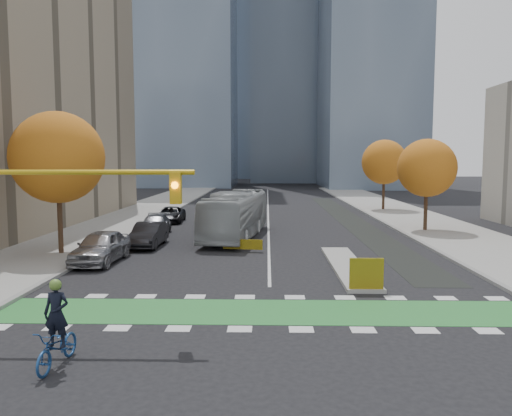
{
  "coord_description": "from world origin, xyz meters",
  "views": [
    {
      "loc": [
        -0.12,
        -16.14,
        5.49
      ],
      "look_at": [
        -0.69,
        9.56,
        3.0
      ],
      "focal_mm": 35.0,
      "sensor_mm": 36.0,
      "label": 1
    }
  ],
  "objects_px": {
    "tree_west": "(58,158)",
    "tree_east_near": "(427,168)",
    "cyclist": "(57,338)",
    "parked_car_c": "(155,225)",
    "bus": "(236,214)",
    "parked_car_d": "(171,215)",
    "traffic_signal_west": "(22,206)",
    "parked_car_b": "(148,235)",
    "tree_east_far": "(384,162)",
    "hazard_board": "(366,274)",
    "parked_car_a": "(101,247)"
  },
  "relations": [
    {
      "from": "tree_west",
      "to": "tree_east_near",
      "type": "height_order",
      "value": "tree_west"
    },
    {
      "from": "tree_east_near",
      "to": "cyclist",
      "type": "xyz_separation_m",
      "value": [
        -17.67,
        -25.44,
        -4.07
      ]
    },
    {
      "from": "cyclist",
      "to": "parked_car_c",
      "type": "bearing_deg",
      "value": 101.4
    },
    {
      "from": "bus",
      "to": "parked_car_d",
      "type": "distance_m",
      "value": 10.63
    },
    {
      "from": "traffic_signal_west",
      "to": "parked_car_d",
      "type": "height_order",
      "value": "traffic_signal_west"
    },
    {
      "from": "parked_car_b",
      "to": "parked_car_d",
      "type": "height_order",
      "value": "parked_car_b"
    },
    {
      "from": "parked_car_b",
      "to": "tree_east_far",
      "type": "bearing_deg",
      "value": 49.82
    },
    {
      "from": "tree_west",
      "to": "tree_east_far",
      "type": "xyz_separation_m",
      "value": [
        24.5,
        26.0,
        -0.38
      ]
    },
    {
      "from": "bus",
      "to": "traffic_signal_west",
      "type": "bearing_deg",
      "value": -98.31
    },
    {
      "from": "tree_east_near",
      "to": "cyclist",
      "type": "height_order",
      "value": "tree_east_near"
    },
    {
      "from": "hazard_board",
      "to": "parked_car_c",
      "type": "height_order",
      "value": "hazard_board"
    },
    {
      "from": "bus",
      "to": "parked_car_b",
      "type": "bearing_deg",
      "value": -135.64
    },
    {
      "from": "tree_east_near",
      "to": "tree_east_far",
      "type": "xyz_separation_m",
      "value": [
        0.5,
        16.0,
        0.38
      ]
    },
    {
      "from": "traffic_signal_west",
      "to": "bus",
      "type": "bearing_deg",
      "value": 73.9
    },
    {
      "from": "tree_east_near",
      "to": "parked_car_b",
      "type": "bearing_deg",
      "value": -160.26
    },
    {
      "from": "tree_east_near",
      "to": "parked_car_c",
      "type": "distance_m",
      "value": 20.86
    },
    {
      "from": "cyclist",
      "to": "parked_car_d",
      "type": "bearing_deg",
      "value": 100.37
    },
    {
      "from": "cyclist",
      "to": "parked_car_b",
      "type": "relative_size",
      "value": 0.51
    },
    {
      "from": "tree_west",
      "to": "hazard_board",
      "type": "bearing_deg",
      "value": -25.99
    },
    {
      "from": "parked_car_a",
      "to": "parked_car_b",
      "type": "height_order",
      "value": "parked_car_a"
    },
    {
      "from": "tree_east_near",
      "to": "parked_car_a",
      "type": "bearing_deg",
      "value": -150.17
    },
    {
      "from": "parked_car_b",
      "to": "parked_car_a",
      "type": "bearing_deg",
      "value": -104.38
    },
    {
      "from": "parked_car_c",
      "to": "bus",
      "type": "bearing_deg",
      "value": -13.99
    },
    {
      "from": "cyclist",
      "to": "hazard_board",
      "type": "bearing_deg",
      "value": 43.21
    },
    {
      "from": "tree_west",
      "to": "cyclist",
      "type": "relative_size",
      "value": 3.46
    },
    {
      "from": "hazard_board",
      "to": "parked_car_b",
      "type": "height_order",
      "value": "parked_car_b"
    },
    {
      "from": "bus",
      "to": "parked_car_d",
      "type": "bearing_deg",
      "value": 134.31
    },
    {
      "from": "tree_east_far",
      "to": "tree_west",
      "type": "bearing_deg",
      "value": -133.3
    },
    {
      "from": "tree_east_far",
      "to": "cyclist",
      "type": "distance_m",
      "value": 45.47
    },
    {
      "from": "traffic_signal_west",
      "to": "tree_west",
      "type": "bearing_deg",
      "value": 108.02
    },
    {
      "from": "parked_car_d",
      "to": "tree_east_near",
      "type": "bearing_deg",
      "value": -17.48
    },
    {
      "from": "hazard_board",
      "to": "parked_car_d",
      "type": "distance_m",
      "value": 26.41
    },
    {
      "from": "tree_east_near",
      "to": "bus",
      "type": "relative_size",
      "value": 0.6
    },
    {
      "from": "tree_east_far",
      "to": "hazard_board",
      "type": "bearing_deg",
      "value": -104.12
    },
    {
      "from": "hazard_board",
      "to": "parked_car_b",
      "type": "xyz_separation_m",
      "value": [
        -11.63,
        10.76,
        -0.04
      ]
    },
    {
      "from": "hazard_board",
      "to": "parked_car_c",
      "type": "relative_size",
      "value": 0.28
    },
    {
      "from": "tree_east_near",
      "to": "tree_east_far",
      "type": "relative_size",
      "value": 0.92
    },
    {
      "from": "hazard_board",
      "to": "tree_west",
      "type": "relative_size",
      "value": 0.17
    },
    {
      "from": "cyclist",
      "to": "parked_car_c",
      "type": "height_order",
      "value": "cyclist"
    },
    {
      "from": "tree_east_near",
      "to": "bus",
      "type": "distance_m",
      "value": 15.02
    },
    {
      "from": "tree_west",
      "to": "parked_car_c",
      "type": "bearing_deg",
      "value": 65.3
    },
    {
      "from": "parked_car_a",
      "to": "parked_car_c",
      "type": "relative_size",
      "value": 1.03
    },
    {
      "from": "cyclist",
      "to": "parked_car_a",
      "type": "distance_m",
      "value": 13.81
    },
    {
      "from": "cyclist",
      "to": "parked_car_c",
      "type": "distance_m",
      "value": 23.55
    },
    {
      "from": "tree_east_far",
      "to": "parked_car_c",
      "type": "height_order",
      "value": "tree_east_far"
    },
    {
      "from": "cyclist",
      "to": "bus",
      "type": "bearing_deg",
      "value": 86.39
    },
    {
      "from": "cyclist",
      "to": "parked_car_a",
      "type": "bearing_deg",
      "value": 108.84
    },
    {
      "from": "tree_east_far",
      "to": "cyclist",
      "type": "xyz_separation_m",
      "value": [
        -18.17,
        -41.44,
        -4.45
      ]
    },
    {
      "from": "tree_east_far",
      "to": "parked_car_b",
      "type": "distance_m",
      "value": 30.92
    },
    {
      "from": "tree_west",
      "to": "traffic_signal_west",
      "type": "bearing_deg",
      "value": -71.98
    }
  ]
}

